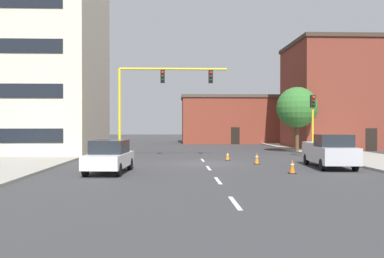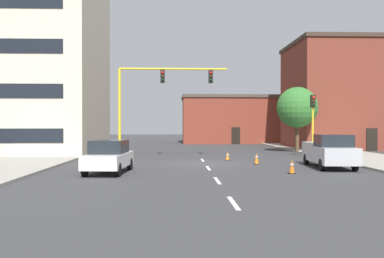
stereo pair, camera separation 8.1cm
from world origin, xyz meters
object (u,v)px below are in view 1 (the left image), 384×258
object	(u,v)px
traffic_light_pole_right	(313,112)
tree_right_mid	(297,108)
traffic_cone_roadside_b	(228,156)
pickup_truck_silver	(329,151)
traffic_signal_gantry	(135,129)
traffic_cone_roadside_a	(257,158)
sedan_white_near_left	(109,156)
traffic_cone_roadside_c	(292,167)

from	to	relation	value
traffic_light_pole_right	tree_right_mid	bearing A→B (deg)	83.65
traffic_light_pole_right	traffic_cone_roadside_b	bearing A→B (deg)	-167.35
traffic_light_pole_right	pickup_truck_silver	xyz separation A→B (m)	(-1.27, -6.90, -2.55)
tree_right_mid	traffic_cone_roadside_b	distance (m)	11.74
traffic_signal_gantry	traffic_cone_roadside_a	xyz separation A→B (m)	(8.30, -4.83, -1.87)
traffic_cone_roadside_a	traffic_cone_roadside_b	distance (m)	3.44
traffic_cone_roadside_a	traffic_cone_roadside_b	bearing A→B (deg)	116.14
tree_right_mid	sedan_white_near_left	distance (m)	21.87
traffic_signal_gantry	traffic_cone_roadside_c	world-z (taller)	traffic_signal_gantry
traffic_light_pole_right	pickup_truck_silver	distance (m)	7.47
traffic_light_pole_right	traffic_cone_roadside_c	size ratio (longest dim) A/B	6.41
traffic_signal_gantry	tree_right_mid	bearing A→B (deg)	24.61
tree_right_mid	traffic_cone_roadside_b	xyz separation A→B (m)	(-7.42, -8.26, -3.82)
traffic_light_pole_right	pickup_truck_silver	bearing A→B (deg)	-100.40
pickup_truck_silver	traffic_cone_roadside_c	world-z (taller)	pickup_truck_silver
traffic_cone_roadside_b	traffic_cone_roadside_c	xyz separation A→B (m)	(2.36, -8.34, 0.07)
traffic_signal_gantry	traffic_cone_roadside_a	world-z (taller)	traffic_signal_gantry
traffic_signal_gantry	traffic_cone_roadside_c	bearing A→B (deg)	-47.79
tree_right_mid	traffic_signal_gantry	bearing A→B (deg)	-155.39
traffic_cone_roadside_a	traffic_cone_roadside_c	size ratio (longest dim) A/B	1.02
traffic_signal_gantry	traffic_light_pole_right	xyz separation A→B (m)	(13.46, -0.25, 1.29)
pickup_truck_silver	traffic_cone_roadside_b	size ratio (longest dim) A/B	9.15
tree_right_mid	pickup_truck_silver	bearing A→B (deg)	-98.41
traffic_light_pole_right	pickup_truck_silver	size ratio (longest dim) A/B	0.87
traffic_light_pole_right	traffic_cone_roadside_a	world-z (taller)	traffic_light_pole_right
tree_right_mid	sedan_white_near_left	size ratio (longest dim) A/B	1.30
traffic_cone_roadside_c	tree_right_mid	bearing A→B (deg)	73.03
traffic_light_pole_right	traffic_cone_roadside_b	xyz separation A→B (m)	(-6.67, -1.50, -3.23)
tree_right_mid	traffic_cone_roadside_c	size ratio (longest dim) A/B	8.03
traffic_cone_roadside_b	traffic_cone_roadside_c	bearing A→B (deg)	-74.21
pickup_truck_silver	sedan_white_near_left	xyz separation A→B (m)	(-12.64, -2.25, -0.09)
pickup_truck_silver	traffic_cone_roadside_b	bearing A→B (deg)	135.01
traffic_signal_gantry	traffic_cone_roadside_c	xyz separation A→B (m)	(9.15, -10.09, -1.87)
sedan_white_near_left	traffic_signal_gantry	bearing A→B (deg)	87.29
traffic_light_pole_right	traffic_cone_roadside_b	size ratio (longest dim) A/B	7.94
pickup_truck_silver	traffic_cone_roadside_a	world-z (taller)	pickup_truck_silver
traffic_signal_gantry	traffic_cone_roadside_b	bearing A→B (deg)	-14.43
tree_right_mid	traffic_cone_roadside_a	xyz separation A→B (m)	(-5.91, -11.34, -3.74)
traffic_signal_gantry	pickup_truck_silver	world-z (taller)	traffic_signal_gantry
traffic_signal_gantry	pickup_truck_silver	bearing A→B (deg)	-30.39
traffic_cone_roadside_a	traffic_cone_roadside_b	xyz separation A→B (m)	(-1.51, 3.09, -0.08)
traffic_cone_roadside_c	traffic_light_pole_right	bearing A→B (deg)	66.32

